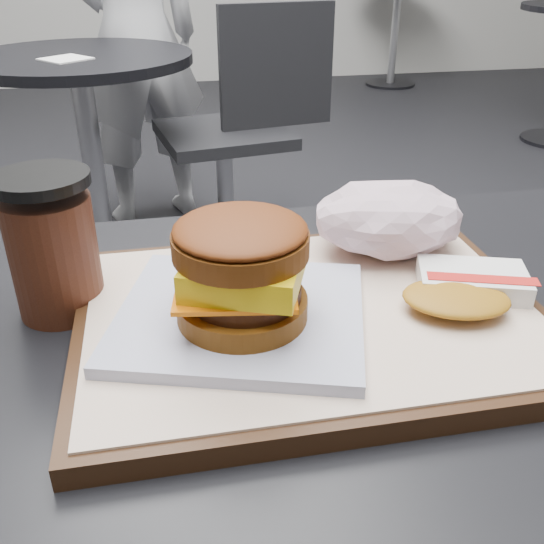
{
  "coord_description": "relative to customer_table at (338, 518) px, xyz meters",
  "views": [
    {
      "loc": [
        -0.13,
        -0.36,
        1.05
      ],
      "look_at": [
        -0.06,
        0.03,
        0.83
      ],
      "focal_mm": 40.0,
      "sensor_mm": 36.0,
      "label": 1
    }
  ],
  "objects": [
    {
      "name": "serving_tray",
      "position": [
        -0.02,
        0.05,
        0.2
      ],
      "size": [
        0.38,
        0.28,
        0.02
      ],
      "color": "black",
      "rests_on": "customer_table"
    },
    {
      "name": "hash_brown",
      "position": [
        0.11,
        0.03,
        0.22
      ],
      "size": [
        0.13,
        0.11,
        0.02
      ],
      "color": "white",
      "rests_on": "serving_tray"
    },
    {
      "name": "napkin",
      "position": [
        -0.37,
        1.55,
        0.17
      ],
      "size": [
        0.17,
        0.17,
        0.0
      ],
      "primitive_type": "cube",
      "rotation": [
        0.0,
        0.0,
        0.69
      ],
      "color": "white",
      "rests_on": "neighbor_table"
    },
    {
      "name": "neighbor_table",
      "position": [
        -0.35,
        1.65,
        -0.03
      ],
      "size": [
        0.7,
        0.7,
        0.75
      ],
      "color": "black",
      "rests_on": "ground"
    },
    {
      "name": "coffee_cup",
      "position": [
        -0.23,
        0.11,
        0.24
      ],
      "size": [
        0.08,
        0.08,
        0.12
      ],
      "color": "#39180D",
      "rests_on": "customer_table"
    },
    {
      "name": "patron",
      "position": [
        -0.18,
        2.14,
        0.15
      ],
      "size": [
        0.62,
        0.5,
        1.47
      ],
      "primitive_type": "imported",
      "rotation": [
        0.0,
        0.0,
        3.46
      ],
      "color": "silver",
      "rests_on": "ground"
    },
    {
      "name": "breakfast_sandwich",
      "position": [
        -0.08,
        0.03,
        0.24
      ],
      "size": [
        0.23,
        0.22,
        0.09
      ],
      "color": "silver",
      "rests_on": "serving_tray"
    },
    {
      "name": "bg_table_far",
      "position": [
        1.8,
        4.5,
        -0.02
      ],
      "size": [
        0.66,
        0.66,
        0.75
      ],
      "color": "black",
      "rests_on": "ground"
    },
    {
      "name": "crumpled_wrapper",
      "position": [
        0.08,
        0.14,
        0.24
      ],
      "size": [
        0.14,
        0.11,
        0.06
      ],
      "primitive_type": null,
      "color": "silver",
      "rests_on": "serving_tray"
    },
    {
      "name": "neighbor_chair",
      "position": [
        0.16,
        1.71,
        -0.07
      ],
      "size": [
        0.63,
        0.48,
        0.88
      ],
      "color": "#A5A5AB",
      "rests_on": "ground"
    },
    {
      "name": "customer_table",
      "position": [
        0.0,
        0.0,
        0.0
      ],
      "size": [
        0.8,
        0.6,
        0.77
      ],
      "color": "#A5A5AA",
      "rests_on": "ground"
    }
  ]
}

